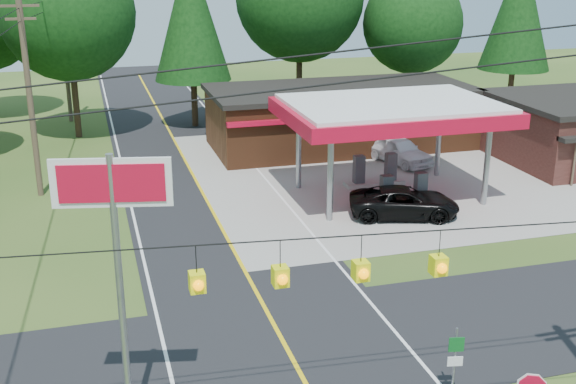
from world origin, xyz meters
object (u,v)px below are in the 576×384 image
object	(u,v)px
suv_car	(404,203)
big_stop_sign	(115,230)
sedan_car	(399,151)
gas_canopy	(392,114)

from	to	relation	value
suv_car	big_stop_sign	world-z (taller)	big_stop_sign
big_stop_sign	sedan_car	bearing A→B (deg)	51.02
gas_canopy	sedan_car	distance (m)	7.02
sedan_car	gas_canopy	bearing A→B (deg)	-135.74
suv_car	sedan_car	bearing A→B (deg)	-6.48
sedan_car	suv_car	bearing A→B (deg)	-129.09
suv_car	gas_canopy	bearing A→B (deg)	6.93
suv_car	big_stop_sign	size ratio (longest dim) A/B	0.68
gas_canopy	suv_car	bearing A→B (deg)	-99.46
sedan_car	big_stop_sign	xyz separation A→B (m)	(-17.00, -21.01, 4.88)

